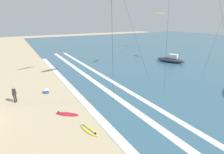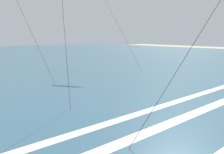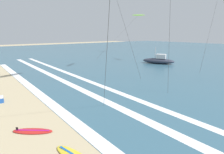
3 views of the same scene
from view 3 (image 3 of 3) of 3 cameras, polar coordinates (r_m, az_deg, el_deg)
The scene contains 7 objects.
wave_foam_shoreline at distance 11.91m, azimuth -13.78°, elevation -11.85°, with size 48.65×0.77×0.01m, color white.
wave_foam_mid_break at distance 13.59m, azimuth -0.77°, elevation -8.16°, with size 57.88×0.72×0.01m, color white.
wave_foam_outer_break at distance 16.13m, azimuth 1.29°, elevation -4.59°, with size 54.24×0.62×0.01m, color white.
surfboard_right_spare at distance 10.82m, azimuth -23.51°, elevation -15.18°, with size 1.82×1.99×0.25m.
kite_lime_high_left at distance 48.27m, azimuth 8.17°, elevation 18.49°, with size 4.78×16.48×9.55m.
offshore_boat at distance 31.74m, azimuth 14.36°, elevation 5.05°, with size 5.38×3.98×2.70m.
cooler_box at distance 16.07m, azimuth -31.48°, elevation -5.97°, with size 0.67×0.54×0.44m.
Camera 3 is at (11.03, 5.32, 5.06)m, focal length 29.34 mm.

